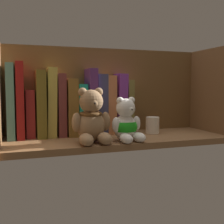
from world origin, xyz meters
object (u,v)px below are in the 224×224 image
at_px(book_4, 51,102).
at_px(book_9, 100,104).
at_px(book_1, 20,100).
at_px(book_11, 119,103).
at_px(teddy_bear_larger, 92,119).
at_px(book_0, 11,101).
at_px(pillar_candle, 153,125).
at_px(book_8, 90,102).
at_px(teddy_bear_smaller, 127,124).
at_px(book_12, 127,106).
at_px(book_6, 70,107).
at_px(book_3, 40,104).
at_px(book_7, 81,109).
at_px(book_5, 60,105).
at_px(book_10, 110,104).
at_px(book_2, 30,113).

height_order(book_4, book_9, book_4).
height_order(book_1, book_11, book_1).
bearing_deg(book_11, teddy_bear_larger, -131.49).
distance_m(book_0, pillar_candle, 0.50).
height_order(book_8, teddy_bear_larger, book_8).
height_order(teddy_bear_larger, teddy_bear_smaller, teddy_bear_larger).
distance_m(book_11, book_12, 0.03).
relative_size(book_8, book_11, 1.07).
distance_m(book_4, book_6, 0.07).
xyz_separation_m(book_3, book_7, (0.14, 0.00, -0.02)).
bearing_deg(book_5, pillar_candle, -11.79).
bearing_deg(book_6, teddy_bear_smaller, -50.37).
bearing_deg(teddy_bear_smaller, book_1, 150.80).
xyz_separation_m(book_10, teddy_bear_smaller, (-0.00, -0.17, -0.05)).
relative_size(book_6, book_8, 0.85).
xyz_separation_m(book_7, teddy_bear_smaller, (0.11, -0.17, -0.03)).
xyz_separation_m(book_3, teddy_bear_smaller, (0.25, -0.17, -0.06)).
xyz_separation_m(book_8, book_12, (0.14, 0.00, -0.02)).
distance_m(book_1, book_12, 0.38).
height_order(book_2, book_3, book_3).
xyz_separation_m(book_7, book_10, (0.11, 0.00, 0.02)).
relative_size(book_7, book_9, 0.83).
bearing_deg(book_0, book_11, 0.00).
distance_m(book_11, teddy_bear_smaller, 0.19).
bearing_deg(teddy_bear_larger, book_3, 129.15).
bearing_deg(book_4, book_5, 0.00).
bearing_deg(book_7, book_11, 0.00).
height_order(book_6, book_12, book_6).
relative_size(book_2, book_4, 0.68).
height_order(book_5, teddy_bear_larger, book_5).
bearing_deg(teddy_bear_smaller, pillar_candle, 36.75).
bearing_deg(book_8, book_9, 0.00).
distance_m(teddy_bear_larger, pillar_candle, 0.28).
distance_m(book_5, teddy_bear_larger, 0.19).
bearing_deg(pillar_candle, book_5, 168.21).
bearing_deg(book_3, book_2, 180.00).
relative_size(book_3, book_10, 1.06).
distance_m(book_3, book_9, 0.21).
xyz_separation_m(book_1, book_11, (0.35, 0.00, -0.02)).
xyz_separation_m(book_1, teddy_bear_smaller, (0.31, -0.17, -0.07)).
bearing_deg(book_7, book_0, 180.00).
xyz_separation_m(book_10, book_11, (0.04, 0.00, 0.00)).
height_order(book_1, book_9, book_1).
height_order(book_8, pillar_candle, book_8).
relative_size(book_4, pillar_candle, 3.88).
bearing_deg(book_3, book_4, 0.00).
xyz_separation_m(book_2, book_6, (0.14, 0.00, 0.02)).
xyz_separation_m(book_0, pillar_candle, (0.49, -0.07, -0.09)).
relative_size(book_2, teddy_bear_smaller, 1.15).
bearing_deg(book_0, book_3, 0.00).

